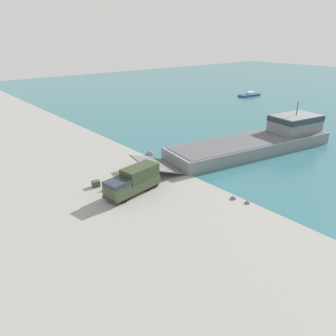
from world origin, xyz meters
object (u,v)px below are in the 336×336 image
military_truck (133,181)px  soldier_on_ramp (119,178)px  landing_craft (263,138)px  cargo_crate (96,184)px  moored_boat_a (249,95)px

military_truck → soldier_on_ramp: 3.01m
landing_craft → cargo_crate: (-4.50, -29.59, -1.32)m
landing_craft → soldier_on_ramp: bearing=-86.1°
moored_boat_a → soldier_on_ramp: bearing=119.0°
military_truck → moored_boat_a: size_ratio=1.03×
landing_craft → soldier_on_ramp: 27.34m
military_truck → cargo_crate: bearing=-69.8°
moored_boat_a → military_truck: bearing=121.2°
landing_craft → moored_boat_a: 52.01m
soldier_on_ramp → moored_boat_a: 73.79m
soldier_on_ramp → cargo_crate: (-1.69, -2.41, -0.67)m
moored_boat_a → cargo_crate: 75.33m
military_truck → cargo_crate: military_truck is taller
soldier_on_ramp → cargo_crate: bearing=-33.2°
soldier_on_ramp → cargo_crate: size_ratio=1.94×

